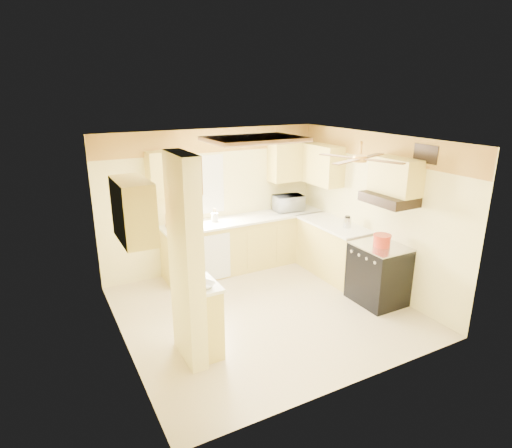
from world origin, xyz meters
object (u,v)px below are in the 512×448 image
bowl (205,285)px  microwave (289,203)px  stove (378,274)px  dutch_oven (382,240)px  kettle (347,222)px

bowl → microwave: bearing=41.5°
stove → dutch_oven: bearing=-115.6°
microwave → kettle: size_ratio=2.71×
bowl → dutch_oven: dutch_oven is taller
stove → bowl: 2.89m
bowl → dutch_oven: bearing=2.0°
kettle → dutch_oven: bearing=-95.2°
stove → bowl: (-2.85, -0.12, 0.51)m
microwave → kettle: 1.36m
stove → dutch_oven: 0.55m
bowl → kettle: (2.92, 0.98, 0.06)m
stove → dutch_oven: dutch_oven is taller
stove → bowl: size_ratio=4.10×
dutch_oven → kettle: size_ratio=1.36×
dutch_oven → kettle: 0.89m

